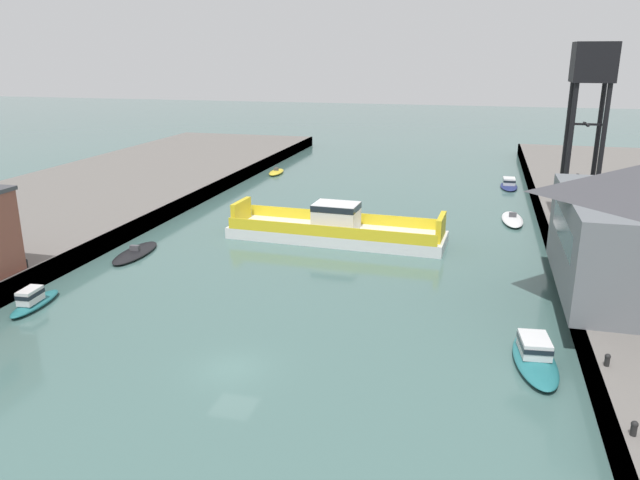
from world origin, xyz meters
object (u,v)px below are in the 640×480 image
chain_ferry (336,229)px  crane_tower (592,80)px  moored_boat_near_right (33,300)px  moored_boat_far_left (135,253)px  moored_boat_mid_right (512,219)px  moored_boat_near_left (535,355)px  moored_boat_far_right (509,184)px  moored_boat_mid_left (276,172)px

chain_ferry → crane_tower: 27.35m
moored_boat_near_right → moored_boat_far_left: 12.87m
moored_boat_mid_right → moored_boat_near_left: bearing=-89.9°
moored_boat_mid_right → moored_boat_far_right: 19.00m
moored_boat_near_left → moored_boat_mid_right: (-0.07, 33.53, -0.29)m
moored_boat_mid_left → moored_boat_far_right: bearing=-2.2°
chain_ferry → moored_boat_far_right: (17.52, 30.67, -0.64)m
chain_ferry → moored_boat_far_right: chain_ferry is taller
chain_ferry → moored_boat_far_right: bearing=60.3°
chain_ferry → moored_boat_far_left: chain_ferry is taller
moored_boat_near_left → moored_boat_mid_right: 33.53m
chain_ferry → moored_boat_near_right: 28.29m
moored_boat_near_right → moored_boat_mid_left: moored_boat_near_right is taller
moored_boat_near_right → moored_boat_mid_right: size_ratio=0.78×
moored_boat_mid_right → moored_boat_far_right: size_ratio=1.09×
moored_boat_far_right → moored_boat_near_left: bearing=-90.2°
moored_boat_mid_right → moored_boat_far_left: 40.13m
moored_boat_mid_right → moored_boat_far_left: moored_boat_mid_right is taller
moored_boat_near_right → moored_boat_far_right: moored_boat_near_right is taller
moored_boat_near_right → moored_boat_far_left: size_ratio=0.77×
moored_boat_far_left → crane_tower: bearing=20.2°
moored_boat_far_left → moored_boat_mid_left: bearing=90.3°
moored_boat_mid_right → crane_tower: 17.37m
moored_boat_near_left → moored_boat_far_left: moored_boat_near_left is taller
chain_ferry → moored_boat_near_left: chain_ferry is taller
moored_boat_far_right → crane_tower: 30.01m
moored_boat_near_left → chain_ferry: bearing=128.5°
moored_boat_near_left → moored_boat_near_right: bearing=-179.4°
moored_boat_near_right → moored_boat_mid_left: size_ratio=1.00×
moored_boat_far_left → crane_tower: crane_tower is taller
moored_boat_far_left → moored_boat_far_right: (34.38, 40.04, 0.26)m
moored_boat_near_right → moored_boat_mid_left: bearing=89.5°
moored_boat_near_left → moored_boat_far_left: size_ratio=1.01×
moored_boat_near_right → crane_tower: 50.88m
moored_boat_near_right → crane_tower: crane_tower is taller
moored_boat_near_left → moored_boat_mid_left: 63.92m
moored_boat_near_left → moored_boat_far_right: moored_boat_near_left is taller
chain_ferry → moored_boat_mid_left: bearing=118.1°
moored_boat_near_left → moored_boat_mid_left: bearing=122.6°
moored_boat_mid_left → moored_boat_far_left: moored_boat_mid_left is taller
moored_boat_mid_left → moored_boat_far_left: bearing=-89.7°
moored_boat_far_right → moored_boat_far_left: bearing=-130.7°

